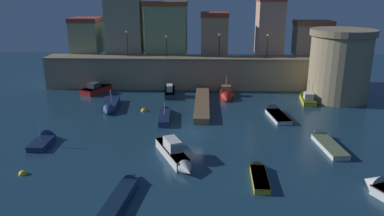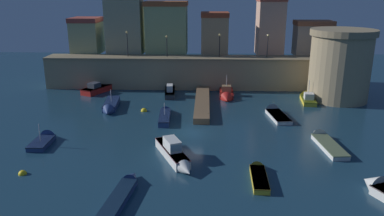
{
  "view_description": "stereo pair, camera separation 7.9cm",
  "coord_description": "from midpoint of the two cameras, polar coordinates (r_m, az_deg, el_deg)",
  "views": [
    {
      "loc": [
        1.46,
        -36.54,
        13.89
      ],
      "look_at": [
        0.0,
        3.73,
        1.47
      ],
      "focal_mm": 35.72,
      "sensor_mm": 36.0,
      "label": 1
    },
    {
      "loc": [
        1.54,
        -36.54,
        13.89
      ],
      "look_at": [
        0.0,
        3.73,
        1.47
      ],
      "focal_mm": 35.72,
      "sensor_mm": 36.0,
      "label": 2
    }
  ],
  "objects": [
    {
      "name": "moored_boat_0",
      "position": [
        32.68,
        -2.67,
        -6.88
      ],
      "size": [
        4.06,
        7.12,
        1.94
      ],
      "rotation": [
        0.0,
        0.0,
        -1.15
      ],
      "color": "silver",
      "rests_on": "ground"
    },
    {
      "name": "mooring_buoy_0",
      "position": [
        33.42,
        -24.0,
        -9.03
      ],
      "size": [
        0.65,
        0.65,
        0.65
      ],
      "primitive_type": "sphere",
      "color": "yellow",
      "rests_on": "ground"
    },
    {
      "name": "quay_lamp_3",
      "position": [
        56.69,
        11.17,
        9.67
      ],
      "size": [
        0.32,
        0.32,
        3.3
      ],
      "color": "black",
      "rests_on": "quay_wall"
    },
    {
      "name": "moored_boat_1",
      "position": [
        43.65,
        -4.11,
        -1.0
      ],
      "size": [
        1.49,
        6.62,
        2.21
      ],
      "rotation": [
        0.0,
        0.0,
        1.63
      ],
      "color": "navy",
      "rests_on": "ground"
    },
    {
      "name": "moored_boat_7",
      "position": [
        53.72,
        -3.37,
        2.65
      ],
      "size": [
        1.78,
        6.66,
        1.85
      ],
      "rotation": [
        0.0,
        0.0,
        1.65
      ],
      "color": "#333338",
      "rests_on": "ground"
    },
    {
      "name": "quay_lamp_2",
      "position": [
        56.03,
        4.07,
        9.88
      ],
      "size": [
        0.32,
        0.32,
        3.35
      ],
      "color": "black",
      "rests_on": "quay_wall"
    },
    {
      "name": "fortress_tower",
      "position": [
        53.41,
        21.16,
        6.04
      ],
      "size": [
        8.26,
        8.26,
        9.23
      ],
      "color": "#9E8966",
      "rests_on": "ground"
    },
    {
      "name": "quay_wall",
      "position": [
        56.77,
        0.52,
        5.37
      ],
      "size": [
        44.06,
        3.97,
        4.63
      ],
      "color": "#9E8966",
      "rests_on": "ground"
    },
    {
      "name": "moored_boat_11",
      "position": [
        27.97,
        -10.41,
        -12.35
      ],
      "size": [
        1.97,
        7.31,
        1.11
      ],
      "rotation": [
        0.0,
        0.0,
        1.46
      ],
      "color": "navy",
      "rests_on": "ground"
    },
    {
      "name": "moored_boat_8",
      "position": [
        47.73,
        -12.16,
        0.27
      ],
      "size": [
        2.24,
        6.82,
        2.65
      ],
      "rotation": [
        0.0,
        0.0,
        -1.46
      ],
      "color": "navy",
      "rests_on": "ground"
    },
    {
      "name": "quay_lamp_0",
      "position": [
        57.15,
        -9.73,
        10.01
      ],
      "size": [
        0.32,
        0.32,
        3.66
      ],
      "color": "black",
      "rests_on": "quay_wall"
    },
    {
      "name": "moored_boat_2",
      "position": [
        38.39,
        19.08,
        -4.66
      ],
      "size": [
        2.08,
        6.87,
        1.45
      ],
      "rotation": [
        0.0,
        0.0,
        1.66
      ],
      "color": "silver",
      "rests_on": "ground"
    },
    {
      "name": "old_town_backdrop",
      "position": [
        60.01,
        -0.99,
        11.72
      ],
      "size": [
        39.87,
        5.47,
        9.6
      ],
      "color": "#98A273",
      "rests_on": "ground"
    },
    {
      "name": "moored_boat_12",
      "position": [
        30.64,
        9.82,
        -9.59
      ],
      "size": [
        1.29,
        5.23,
        1.09
      ],
      "rotation": [
        0.0,
        0.0,
        1.54
      ],
      "color": "gold",
      "rests_on": "ground"
    },
    {
      "name": "mooring_buoy_1",
      "position": [
        46.3,
        -7.24,
        -0.47
      ],
      "size": [
        0.74,
        0.74,
        0.74
      ],
      "primitive_type": "sphere",
      "color": "yellow",
      "rests_on": "ground"
    },
    {
      "name": "quay_lamp_1",
      "position": [
        56.31,
        -3.86,
        9.76
      ],
      "size": [
        0.32,
        0.32,
        3.08
      ],
      "color": "black",
      "rests_on": "quay_wall"
    },
    {
      "name": "moored_boat_5",
      "position": [
        52.57,
        16.76,
        1.5
      ],
      "size": [
        2.18,
        5.71,
        3.37
      ],
      "rotation": [
        0.0,
        0.0,
        1.46
      ],
      "color": "gold",
      "rests_on": "ground"
    },
    {
      "name": "moored_boat_9",
      "position": [
        39.22,
        -21.17,
        -4.43
      ],
      "size": [
        1.66,
        4.29,
        2.67
      ],
      "rotation": [
        0.0,
        0.0,
        1.6
      ],
      "color": "navy",
      "rests_on": "ground"
    },
    {
      "name": "pier_dock",
      "position": [
        48.26,
        1.48,
        0.83
      ],
      "size": [
        1.8,
        14.8,
        0.7
      ],
      "color": "brown",
      "rests_on": "ground"
    },
    {
      "name": "moored_boat_4",
      "position": [
        56.56,
        -13.57,
        2.96
      ],
      "size": [
        4.16,
        6.09,
        1.97
      ],
      "rotation": [
        0.0,
        0.0,
        1.13
      ],
      "color": "red",
      "rests_on": "ground"
    },
    {
      "name": "moored_boat_3",
      "position": [
        51.95,
        5.11,
        1.97
      ],
      "size": [
        1.98,
        6.24,
        3.45
      ],
      "rotation": [
        0.0,
        0.0,
        -1.6
      ],
      "color": "red",
      "rests_on": "ground"
    },
    {
      "name": "ground_plane",
      "position": [
        39.12,
        -0.26,
        -3.67
      ],
      "size": [
        103.11,
        103.11,
        0.0
      ],
      "primitive_type": "plane",
      "color": "#19384C"
    },
    {
      "name": "moored_boat_6",
      "position": [
        45.54,
        12.19,
        -0.71
      ],
      "size": [
        2.45,
        6.26,
        1.62
      ],
      "rotation": [
        0.0,
        0.0,
        1.7
      ],
      "color": "silver",
      "rests_on": "ground"
    }
  ]
}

